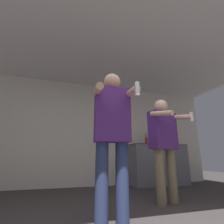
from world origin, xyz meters
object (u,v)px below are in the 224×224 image
at_px(person_woman_foreground, 112,132).
at_px(bottle_amber_bourbon, 151,140).
at_px(bottle_brown_liquor, 146,140).
at_px(person_man_side, 164,140).
at_px(bottle_tall_gin, 168,140).

bearing_deg(person_woman_foreground, bottle_amber_bourbon, 51.73).
bearing_deg(bottle_amber_bourbon, bottle_brown_liquor, 180.00).
relative_size(person_woman_foreground, person_man_side, 1.02).
relative_size(bottle_tall_gin, person_woman_foreground, 0.19).
bearing_deg(bottle_tall_gin, person_woman_foreground, -135.58).
bearing_deg(bottle_tall_gin, bottle_brown_liquor, 180.00).
xyz_separation_m(bottle_brown_liquor, person_woman_foreground, (-1.59, -2.18, -0.16)).
bearing_deg(bottle_brown_liquor, person_woman_foreground, -126.15).
bearing_deg(bottle_tall_gin, bottle_amber_bourbon, 180.00).
relative_size(bottle_amber_bourbon, bottle_brown_liquor, 1.13).
distance_m(bottle_brown_liquor, person_man_side, 1.72).
bearing_deg(bottle_brown_liquor, bottle_tall_gin, -0.00).
xyz_separation_m(bottle_brown_liquor, person_man_side, (-0.57, -1.62, -0.16)).
height_order(bottle_amber_bourbon, person_woman_foreground, person_woman_foreground).
xyz_separation_m(bottle_tall_gin, bottle_brown_liquor, (-0.63, 0.00, -0.02)).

